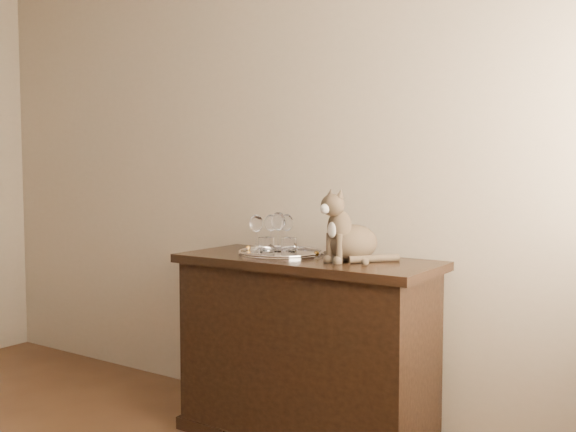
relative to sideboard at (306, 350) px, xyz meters
The scene contains 11 objects.
wall_back 1.15m from the sideboard, 152.68° to the left, with size 4.00×0.10×2.70m, color tan.
wall_right 2.56m from the sideboard, 54.18° to the right, with size 0.10×4.50×2.70m, color tan.
sideboard is the anchor object (origin of this frame).
tray 0.46m from the sideboard, behind, with size 0.40×0.40×0.01m, color silver.
wine_glass_a 0.59m from the sideboard, 160.61° to the left, with size 0.07×0.07×0.17m, color white, non-canonical shape.
wine_glass_b 0.57m from the sideboard, 147.69° to the left, with size 0.07×0.07×0.18m, color silver, non-canonical shape.
wine_glass_c 0.59m from the sideboard, behind, with size 0.07×0.07×0.18m, color white, non-canonical shape.
wine_glass_d 0.57m from the sideboard, 162.34° to the left, with size 0.07×0.07×0.19m, color white, non-canonical shape.
tumbler_a 0.48m from the sideboard, 156.38° to the right, with size 0.07×0.07×0.08m, color silver.
tumbler_b 0.51m from the sideboard, 149.23° to the right, with size 0.07×0.07×0.08m, color white.
cat 0.62m from the sideboard, ahead, with size 0.32×0.29×0.32m, color #4D3B2E, non-canonical shape.
Camera 1 is at (2.14, -0.49, 1.24)m, focal length 40.00 mm.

